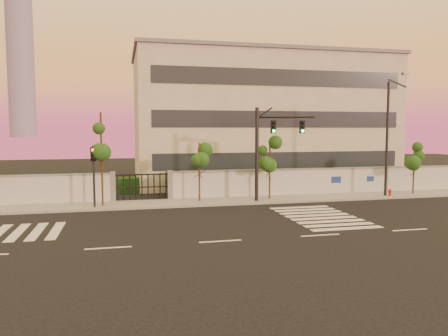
% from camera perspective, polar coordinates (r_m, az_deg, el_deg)
% --- Properties ---
extents(ground, '(120.00, 120.00, 0.00)m').
position_cam_1_polar(ground, '(20.41, -0.49, -9.56)').
color(ground, black).
rests_on(ground, ground).
extents(sidewalk, '(60.00, 3.00, 0.15)m').
position_cam_1_polar(sidewalk, '(30.50, -4.85, -4.52)').
color(sidewalk, gray).
rests_on(sidewalk, ground).
extents(perimeter_wall, '(60.00, 0.36, 2.20)m').
position_cam_1_polar(perimeter_wall, '(31.84, -5.07, -2.30)').
color(perimeter_wall, '#ACAEB3').
rests_on(perimeter_wall, ground).
extents(hedge_row, '(41.00, 4.25, 1.80)m').
position_cam_1_polar(hedge_row, '(34.71, -3.97, -2.10)').
color(hedge_row, '#113510').
rests_on(hedge_row, ground).
extents(institutional_building, '(24.40, 12.40, 12.25)m').
position_cam_1_polar(institutional_building, '(43.36, 4.76, 6.40)').
color(institutional_building, '#B8B09C').
rests_on(institutional_building, ground).
extents(distant_skyscraper, '(16.00, 16.00, 118.00)m').
position_cam_1_polar(distant_skyscraper, '(310.59, -25.14, 15.18)').
color(distant_skyscraper, slate).
rests_on(distant_skyscraper, ground).
extents(road_markings, '(57.00, 7.62, 0.02)m').
position_cam_1_polar(road_markings, '(23.75, -6.27, -7.47)').
color(road_markings, silver).
rests_on(road_markings, ground).
extents(street_tree_c, '(1.63, 1.30, 6.25)m').
position_cam_1_polar(street_tree_c, '(29.52, -15.70, 3.80)').
color(street_tree_c, '#382314').
rests_on(street_tree_c, ground).
extents(street_tree_d, '(1.51, 1.20, 4.19)m').
position_cam_1_polar(street_tree_d, '(30.41, -3.21, 1.19)').
color(street_tree_d, '#382314').
rests_on(street_tree_d, ground).
extents(street_tree_e, '(1.46, 1.16, 4.47)m').
position_cam_1_polar(street_tree_e, '(31.56, 6.03, 1.68)').
color(street_tree_e, '#382314').
rests_on(street_tree_e, ground).
extents(street_tree_f, '(1.47, 1.17, 4.05)m').
position_cam_1_polar(street_tree_f, '(36.99, 23.61, 1.30)').
color(street_tree_f, '#382314').
rests_on(street_tree_f, ground).
extents(traffic_signal_main, '(4.12, 1.49, 6.66)m').
position_cam_1_polar(traffic_signal_main, '(30.68, 5.82, 3.29)').
color(traffic_signal_main, black).
rests_on(traffic_signal_main, ground).
extents(traffic_signal_secondary, '(0.32, 0.32, 4.11)m').
position_cam_1_polar(traffic_signal_secondary, '(29.16, -16.66, -0.14)').
color(traffic_signal_secondary, black).
rests_on(traffic_signal_secondary, ground).
extents(streetlight_east, '(0.54, 2.19, 9.09)m').
position_cam_1_polar(streetlight_east, '(34.76, 20.71, 4.36)').
color(streetlight_east, black).
rests_on(streetlight_east, ground).
extents(fire_hydrant, '(0.26, 0.25, 0.67)m').
position_cam_1_polar(fire_hydrant, '(35.30, 20.86, -3.10)').
color(fire_hydrant, '#B4190C').
rests_on(fire_hydrant, ground).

